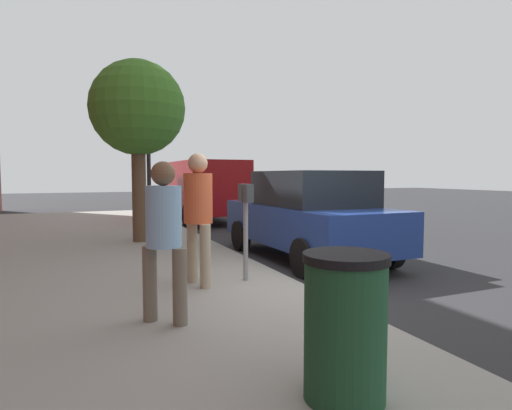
{
  "coord_description": "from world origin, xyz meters",
  "views": [
    {
      "loc": [
        -5.51,
        2.95,
        1.69
      ],
      "look_at": [
        0.71,
        0.33,
        1.22
      ],
      "focal_mm": 30.15,
      "sensor_mm": 36.0,
      "label": 1
    }
  ],
  "objects_px": {
    "parking_meter": "(246,211)",
    "parked_sedan_near": "(308,215)",
    "pedestrian_at_meter": "(198,207)",
    "street_tree": "(138,110)",
    "pedestrian_bystander": "(164,230)",
    "trash_bin": "(345,326)",
    "traffic_signal": "(152,146)",
    "parked_van_far": "(202,187)"
  },
  "relations": [
    {
      "from": "traffic_signal",
      "to": "parked_van_far",
      "type": "bearing_deg",
      "value": -46.59
    },
    {
      "from": "street_tree",
      "to": "pedestrian_bystander",
      "type": "bearing_deg",
      "value": 174.77
    },
    {
      "from": "parked_van_far",
      "to": "street_tree",
      "type": "xyz_separation_m",
      "value": [
        -5.17,
        2.94,
        1.92
      ]
    },
    {
      "from": "pedestrian_at_meter",
      "to": "pedestrian_bystander",
      "type": "height_order",
      "value": "pedestrian_at_meter"
    },
    {
      "from": "pedestrian_at_meter",
      "to": "parked_sedan_near",
      "type": "bearing_deg",
      "value": 20.03
    },
    {
      "from": "parked_van_far",
      "to": "parked_sedan_near",
      "type": "bearing_deg",
      "value": -180.0
    },
    {
      "from": "traffic_signal",
      "to": "trash_bin",
      "type": "height_order",
      "value": "traffic_signal"
    },
    {
      "from": "street_tree",
      "to": "pedestrian_at_meter",
      "type": "bearing_deg",
      "value": -177.33
    },
    {
      "from": "parked_sedan_near",
      "to": "pedestrian_bystander",
      "type": "bearing_deg",
      "value": 131.64
    },
    {
      "from": "parked_sedan_near",
      "to": "pedestrian_at_meter",
      "type": "bearing_deg",
      "value": 122.04
    },
    {
      "from": "traffic_signal",
      "to": "parked_sedan_near",
      "type": "bearing_deg",
      "value": -160.21
    },
    {
      "from": "pedestrian_at_meter",
      "to": "street_tree",
      "type": "xyz_separation_m",
      "value": [
        4.42,
        0.21,
        1.93
      ]
    },
    {
      "from": "parked_van_far",
      "to": "pedestrian_at_meter",
      "type": "bearing_deg",
      "value": 164.09
    },
    {
      "from": "parking_meter",
      "to": "trash_bin",
      "type": "height_order",
      "value": "parking_meter"
    },
    {
      "from": "parked_van_far",
      "to": "trash_bin",
      "type": "bearing_deg",
      "value": 168.56
    },
    {
      "from": "parking_meter",
      "to": "pedestrian_at_meter",
      "type": "xyz_separation_m",
      "value": [
        0.0,
        0.71,
        0.08
      ]
    },
    {
      "from": "parking_meter",
      "to": "traffic_signal",
      "type": "bearing_deg",
      "value": 0.68
    },
    {
      "from": "parked_van_far",
      "to": "pedestrian_bystander",
      "type": "bearing_deg",
      "value": 162.44
    },
    {
      "from": "pedestrian_at_meter",
      "to": "parked_sedan_near",
      "type": "relative_size",
      "value": 0.42
    },
    {
      "from": "parked_van_far",
      "to": "traffic_signal",
      "type": "relative_size",
      "value": 1.45
    },
    {
      "from": "parked_van_far",
      "to": "traffic_signal",
      "type": "xyz_separation_m",
      "value": [
        -2.0,
        2.11,
        1.32
      ]
    },
    {
      "from": "parking_meter",
      "to": "parked_van_far",
      "type": "distance_m",
      "value": 9.8
    },
    {
      "from": "pedestrian_at_meter",
      "to": "parked_van_far",
      "type": "distance_m",
      "value": 9.97
    },
    {
      "from": "street_tree",
      "to": "trash_bin",
      "type": "distance_m",
      "value": 8.2
    },
    {
      "from": "parking_meter",
      "to": "traffic_signal",
      "type": "relative_size",
      "value": 0.39
    },
    {
      "from": "parking_meter",
      "to": "street_tree",
      "type": "xyz_separation_m",
      "value": [
        4.42,
        0.92,
        2.01
      ]
    },
    {
      "from": "street_tree",
      "to": "traffic_signal",
      "type": "bearing_deg",
      "value": -14.58
    },
    {
      "from": "pedestrian_at_meter",
      "to": "street_tree",
      "type": "height_order",
      "value": "street_tree"
    },
    {
      "from": "traffic_signal",
      "to": "trash_bin",
      "type": "distance_m",
      "value": 11.15
    },
    {
      "from": "parked_van_far",
      "to": "traffic_signal",
      "type": "bearing_deg",
      "value": 133.41
    },
    {
      "from": "pedestrian_at_meter",
      "to": "street_tree",
      "type": "relative_size",
      "value": 0.44
    },
    {
      "from": "parked_sedan_near",
      "to": "traffic_signal",
      "type": "xyz_separation_m",
      "value": [
        5.88,
        2.11,
        1.68
      ]
    },
    {
      "from": "street_tree",
      "to": "parked_sedan_near",
      "type": "bearing_deg",
      "value": -132.65
    },
    {
      "from": "parking_meter",
      "to": "street_tree",
      "type": "distance_m",
      "value": 4.94
    },
    {
      "from": "pedestrian_bystander",
      "to": "parked_sedan_near",
      "type": "bearing_deg",
      "value": -3.98
    },
    {
      "from": "pedestrian_at_meter",
      "to": "traffic_signal",
      "type": "distance_m",
      "value": 7.73
    },
    {
      "from": "parked_sedan_near",
      "to": "street_tree",
      "type": "distance_m",
      "value": 4.6
    },
    {
      "from": "trash_bin",
      "to": "parked_van_far",
      "type": "bearing_deg",
      "value": -11.44
    },
    {
      "from": "street_tree",
      "to": "trash_bin",
      "type": "relative_size",
      "value": 4.11
    },
    {
      "from": "parking_meter",
      "to": "trash_bin",
      "type": "distance_m",
      "value": 3.47
    },
    {
      "from": "pedestrian_bystander",
      "to": "parking_meter",
      "type": "bearing_deg",
      "value": -2.09
    },
    {
      "from": "parking_meter",
      "to": "parked_sedan_near",
      "type": "xyz_separation_m",
      "value": [
        1.71,
        -2.02,
        -0.27
      ]
    }
  ]
}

